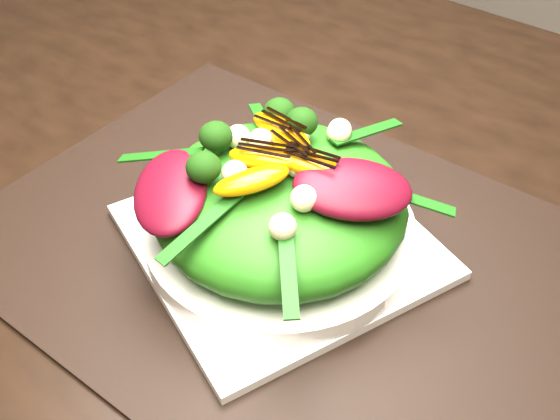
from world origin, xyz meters
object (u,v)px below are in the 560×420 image
Objects in this scene: dining_table at (165,123)px; lettuce_mound at (280,202)px; orange_segment at (261,146)px; plate_base at (280,241)px; placemat at (280,246)px; salad_bowl at (280,230)px.

dining_table reaches higher than lettuce_mound.
plate_base is at bearing -12.65° from orange_segment.
dining_table reaches higher than placemat.
dining_table is at bearing 159.67° from lettuce_mound.
lettuce_mound is (0.00, 0.00, 0.05)m from placemat.
orange_segment is (-0.02, 0.01, 0.09)m from plate_base.
dining_table is 6.92× the size of plate_base.
lettuce_mound reaches higher than plate_base.
salad_bowl reaches higher than placemat.
lettuce_mound is at bearing 0.00° from placemat.
salad_bowl is at bearing -12.65° from orange_segment.
lettuce_mound is at bearing 0.00° from plate_base.
salad_bowl is (0.00, 0.00, 0.01)m from plate_base.
salad_bowl is 1.09× the size of lettuce_mound.
lettuce_mound is 0.05m from orange_segment.
orange_segment reaches higher than lettuce_mound.
salad_bowl is at bearing 0.00° from placemat.
lettuce_mound is (0.24, -0.09, 0.07)m from dining_table.
dining_table reaches higher than orange_segment.
placemat is at bearing 0.00° from plate_base.
salad_bowl is at bearing 0.00° from plate_base.
plate_base is 0.09m from orange_segment.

